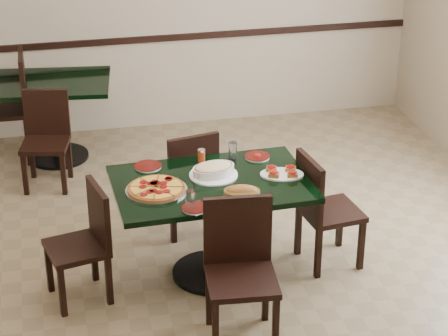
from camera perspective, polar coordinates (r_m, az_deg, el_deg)
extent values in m
plane|color=olive|center=(6.39, -0.49, -6.71)|extent=(5.50, 5.50, 0.00)
cube|color=black|center=(8.46, -4.34, 8.42)|extent=(5.00, 0.03, 0.06)
cube|color=black|center=(5.98, -0.83, -1.07)|extent=(1.37, 0.91, 0.04)
cylinder|color=black|center=(6.16, -0.80, -4.17)|extent=(0.11, 0.11, 0.71)
cylinder|color=black|center=(6.34, -0.79, -6.82)|extent=(0.57, 0.57, 0.03)
cube|color=black|center=(7.93, -11.18, 5.45)|extent=(1.10, 0.86, 0.04)
cylinder|color=black|center=(8.06, -10.96, 2.96)|extent=(0.11, 0.11, 0.71)
cylinder|color=black|center=(8.20, -10.76, 0.77)|extent=(0.55, 0.55, 0.03)
cube|color=black|center=(6.74, -2.55, -0.85)|extent=(0.48, 0.48, 0.04)
cube|color=black|center=(6.48, -1.99, 0.34)|extent=(0.40, 0.12, 0.43)
cube|color=black|center=(7.03, -1.74, -1.58)|extent=(0.05, 0.05, 0.39)
cube|color=black|center=(6.76, -0.62, -2.81)|extent=(0.05, 0.05, 0.39)
cube|color=black|center=(6.93, -4.36, -2.12)|extent=(0.05, 0.05, 0.39)
cube|color=black|center=(6.64, -3.33, -3.39)|extent=(0.05, 0.05, 0.39)
cube|color=black|center=(5.48, 1.16, -7.35)|extent=(0.47, 0.47, 0.04)
cube|color=black|center=(5.51, 0.89, -4.03)|extent=(0.44, 0.08, 0.47)
cube|color=black|center=(5.44, -0.56, -10.61)|extent=(0.04, 0.04, 0.43)
cube|color=black|center=(5.74, -1.00, -8.39)|extent=(0.04, 0.04, 0.43)
cube|color=black|center=(5.48, 3.39, -10.30)|extent=(0.04, 0.04, 0.43)
cube|color=black|center=(5.78, 2.73, -8.12)|extent=(0.04, 0.04, 0.43)
cube|color=black|center=(6.34, 6.99, -2.87)|extent=(0.45, 0.45, 0.04)
cube|color=black|center=(6.16, 5.59, -1.24)|extent=(0.09, 0.40, 0.43)
cube|color=black|center=(6.39, 8.95, -5.00)|extent=(0.04, 0.04, 0.39)
cube|color=black|center=(6.25, 6.16, -5.59)|extent=(0.04, 0.04, 0.39)
cube|color=black|center=(6.65, 7.57, -3.57)|extent=(0.04, 0.04, 0.39)
cube|color=black|center=(6.51, 4.87, -4.10)|extent=(0.04, 0.04, 0.39)
cube|color=black|center=(5.98, -9.61, -5.20)|extent=(0.46, 0.46, 0.04)
cube|color=black|center=(5.91, -8.17, -2.98)|extent=(0.13, 0.38, 0.41)
cube|color=black|center=(6.19, -11.35, -6.43)|extent=(0.05, 0.05, 0.37)
cube|color=black|center=(6.26, -8.48, -5.80)|extent=(0.05, 0.05, 0.37)
cube|color=black|center=(5.92, -10.52, -7.98)|extent=(0.05, 0.05, 0.37)
cube|color=black|center=(5.99, -7.52, -7.30)|extent=(0.05, 0.05, 0.37)
cube|color=black|center=(7.54, -11.59, 1.52)|extent=(0.45, 0.45, 0.04)
cube|color=black|center=(7.61, -11.52, 3.61)|extent=(0.38, 0.12, 0.41)
cube|color=black|center=(7.52, -12.87, -0.43)|extent=(0.05, 0.05, 0.37)
cube|color=black|center=(7.80, -12.42, 0.63)|extent=(0.05, 0.05, 0.37)
cube|color=black|center=(7.45, -10.44, -0.42)|extent=(0.05, 0.05, 0.37)
cube|color=black|center=(7.74, -10.07, 0.65)|extent=(0.05, 0.05, 0.37)
cube|color=black|center=(8.12, -14.29, 3.70)|extent=(0.47, 0.47, 0.04)
cube|color=black|center=(8.02, -12.99, 5.60)|extent=(0.04, 0.46, 0.49)
cube|color=black|center=(8.39, -12.71, 2.77)|extent=(0.04, 0.04, 0.45)
cube|color=black|center=(8.02, -12.70, 1.66)|extent=(0.04, 0.04, 0.45)
cylinder|color=silver|center=(5.87, -4.44, -1.45)|extent=(0.42, 0.42, 0.01)
cylinder|color=brown|center=(5.86, -4.44, -1.35)|extent=(0.39, 0.39, 0.02)
cylinder|color=gold|center=(5.86, -4.44, -1.25)|extent=(0.35, 0.35, 0.01)
cylinder|color=white|center=(6.05, -0.69, -0.46)|extent=(0.34, 0.34, 0.01)
ellipsoid|color=beige|center=(6.02, -0.70, 0.08)|extent=(0.31, 0.24, 0.04)
ellipsoid|color=#AF6D30|center=(5.74, 1.17, -1.50)|extent=(0.22, 0.14, 0.09)
cylinder|color=white|center=(5.63, -1.90, -2.64)|extent=(0.17, 0.17, 0.01)
cylinder|color=#3D0604|center=(5.63, -1.90, -2.57)|extent=(0.17, 0.17, 0.00)
cylinder|color=white|center=(6.32, 2.19, 0.74)|extent=(0.18, 0.18, 0.01)
cylinder|color=#3D0604|center=(6.32, 2.19, 0.79)|extent=(0.18, 0.18, 0.00)
ellipsoid|color=#9F0807|center=(6.32, 2.19, 0.82)|extent=(0.06, 0.06, 0.03)
cylinder|color=white|center=(6.20, -4.98, 0.10)|extent=(0.19, 0.19, 0.01)
cylinder|color=#3D0604|center=(6.19, -4.99, 0.16)|extent=(0.20, 0.20, 0.00)
cube|color=white|center=(5.64, -1.71, -2.65)|extent=(0.20, 0.20, 0.00)
cube|color=silver|center=(5.64, -1.51, -2.59)|extent=(0.08, 0.13, 0.00)
cylinder|color=silver|center=(6.26, 0.58, 1.11)|extent=(0.06, 0.06, 0.13)
cylinder|color=silver|center=(5.60, -2.22, -2.13)|extent=(0.06, 0.06, 0.13)
cylinder|color=#CC4815|center=(6.25, -1.48, 0.78)|extent=(0.05, 0.05, 0.08)
cylinder|color=silver|center=(6.23, -1.48, 1.16)|extent=(0.05, 0.05, 0.01)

